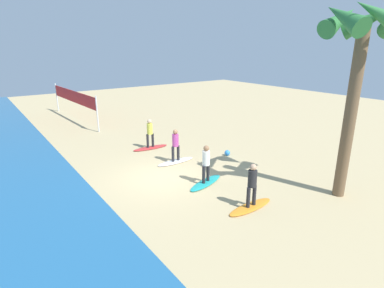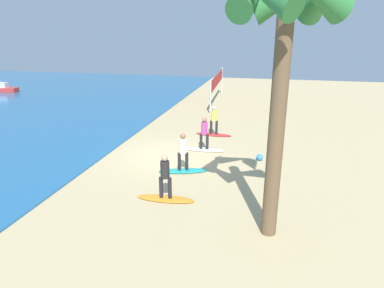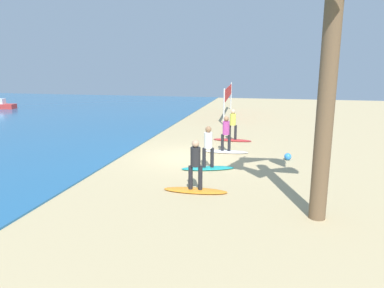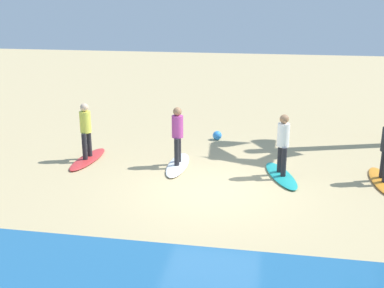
# 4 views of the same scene
# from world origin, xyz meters

# --- Properties ---
(ground_plane) EXTENTS (60.00, 60.00, 0.00)m
(ground_plane) POSITION_xyz_m (0.00, 0.00, 0.00)
(ground_plane) COLOR tan
(surfboard_orange) EXTENTS (0.64, 2.12, 0.09)m
(surfboard_orange) POSITION_xyz_m (-4.30, -1.20, 0.04)
(surfboard_orange) COLOR orange
(surfboard_orange) RESTS_ON ground
(surfer_orange) EXTENTS (0.32, 0.46, 1.64)m
(surfer_orange) POSITION_xyz_m (-4.30, -1.20, 1.04)
(surfer_orange) COLOR #232328
(surfer_orange) RESTS_ON surfboard_orange
(surfboard_teal) EXTENTS (1.18, 2.17, 0.09)m
(surfboard_teal) POSITION_xyz_m (-1.68, -1.16, 0.04)
(surfboard_teal) COLOR teal
(surfboard_teal) RESTS_ON ground
(surfer_teal) EXTENTS (0.32, 0.44, 1.64)m
(surfer_teal) POSITION_xyz_m (-1.68, -1.16, 1.04)
(surfer_teal) COLOR #232328
(surfer_teal) RESTS_ON surfboard_teal
(surfboard_white) EXTENTS (0.61, 2.11, 0.09)m
(surfboard_white) POSITION_xyz_m (1.23, -1.50, 0.04)
(surfboard_white) COLOR white
(surfboard_white) RESTS_ON ground
(surfer_white) EXTENTS (0.32, 0.46, 1.64)m
(surfer_white) POSITION_xyz_m (1.23, -1.50, 1.04)
(surfer_white) COLOR #232328
(surfer_white) RESTS_ON surfboard_white
(surfboard_red) EXTENTS (0.67, 2.13, 0.09)m
(surfboard_red) POSITION_xyz_m (3.96, -1.53, 0.04)
(surfboard_red) COLOR red
(surfboard_red) RESTS_ON ground
(surfer_red) EXTENTS (0.32, 0.46, 1.64)m
(surfer_red) POSITION_xyz_m (3.96, -1.53, 1.04)
(surfer_red) COLOR #232328
(surfer_red) RESTS_ON surfboard_red
(volleyball_net) EXTENTS (9.09, 0.60, 2.50)m
(volleyball_net) POSITION_xyz_m (13.71, -0.11, 1.79)
(volleyball_net) COLOR silver
(volleyball_net) RESTS_ON ground
(palm_tree) EXTENTS (2.88, 3.03, 7.29)m
(palm_tree) POSITION_xyz_m (-5.58, -4.82, 5.84)
(palm_tree) COLOR brown
(palm_tree) RESTS_ON ground
(beach_ball) EXTENTS (0.31, 0.31, 0.31)m
(beach_ball) POSITION_xyz_m (0.45, -4.31, 0.15)
(beach_ball) COLOR #338CE5
(beach_ball) RESTS_ON ground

